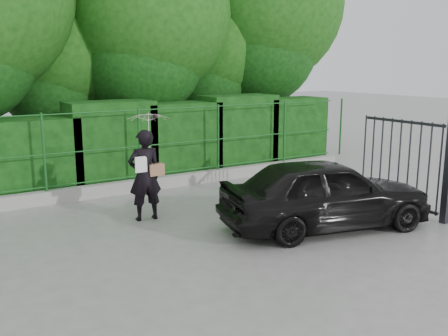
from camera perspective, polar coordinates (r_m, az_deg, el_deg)
ground at (r=8.84m, az=-0.53°, el=-9.09°), size 80.00×80.00×0.00m
kerb at (r=12.69m, az=-11.16°, el=-2.15°), size 14.00×0.25×0.30m
fence at (r=12.56m, az=-10.40°, el=2.62°), size 14.13×0.06×1.80m
hedge at (r=13.44m, az=-12.78°, el=2.56°), size 14.20×1.20×2.26m
trees at (r=15.84m, az=-12.15°, el=16.80°), size 17.10×6.15×8.08m
gate at (r=11.09m, az=22.31°, el=0.68°), size 0.22×2.33×2.36m
woman at (r=10.24m, az=-8.79°, el=1.64°), size 0.93×0.86×2.21m
car at (r=9.87m, az=11.54°, el=-2.82°), size 4.39×2.52×1.41m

